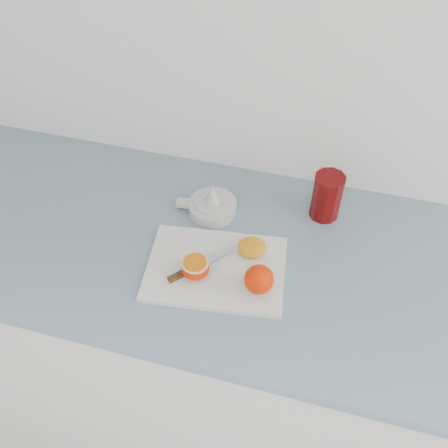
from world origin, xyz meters
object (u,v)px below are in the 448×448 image
(cutting_board, at_px, (216,269))
(counter, at_px, (277,354))
(red_tumbler, at_px, (327,198))
(citrus_juicer, at_px, (212,205))
(half_orange, at_px, (195,267))

(cutting_board, bearing_deg, counter, 23.73)
(counter, distance_m, red_tumbler, 0.54)
(citrus_juicer, bearing_deg, red_tumbler, 13.41)
(cutting_board, xyz_separation_m, red_tumbler, (0.22, 0.25, 0.05))
(cutting_board, bearing_deg, red_tumbler, 49.12)
(half_orange, relative_size, red_tumbler, 0.51)
(counter, distance_m, half_orange, 0.53)
(cutting_board, height_order, citrus_juicer, citrus_juicer)
(counter, bearing_deg, half_orange, -153.77)
(counter, bearing_deg, cutting_board, -156.27)
(red_tumbler, bearing_deg, citrus_juicer, -166.59)
(red_tumbler, bearing_deg, half_orange, -132.62)
(counter, relative_size, half_orange, 39.60)
(citrus_juicer, xyz_separation_m, red_tumbler, (0.28, 0.07, 0.04))
(citrus_juicer, bearing_deg, half_orange, -83.71)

